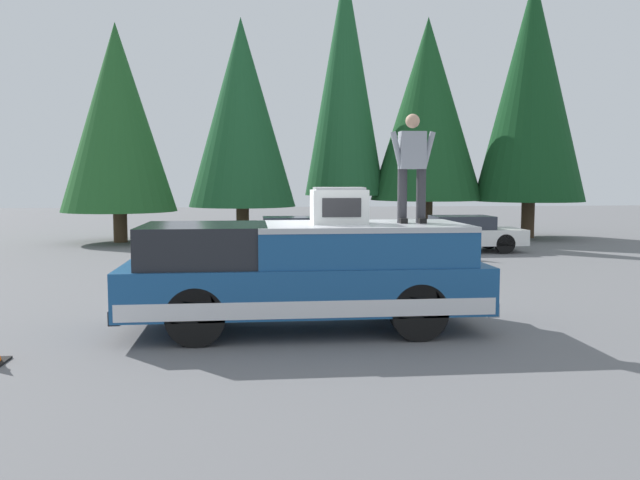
{
  "coord_description": "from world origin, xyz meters",
  "views": [
    {
      "loc": [
        -10.45,
        0.78,
        2.33
      ],
      "look_at": [
        0.02,
        -0.32,
        1.35
      ],
      "focal_mm": 36.64,
      "sensor_mm": 36.0,
      "label": 1
    }
  ],
  "objects_px": {
    "pickup_truck": "(305,274)",
    "parked_car_white": "(459,234)",
    "compressor_unit": "(339,206)",
    "person_on_truck_bed": "(412,165)",
    "parked_car_maroon": "(291,235)"
  },
  "relations": [
    {
      "from": "compressor_unit",
      "to": "parked_car_maroon",
      "type": "distance_m",
      "value": 10.47
    },
    {
      "from": "compressor_unit",
      "to": "person_on_truck_bed",
      "type": "height_order",
      "value": "person_on_truck_bed"
    },
    {
      "from": "compressor_unit",
      "to": "parked_car_white",
      "type": "bearing_deg",
      "value": -27.07
    },
    {
      "from": "person_on_truck_bed",
      "to": "parked_car_maroon",
      "type": "xyz_separation_m",
      "value": [
        10.36,
        1.27,
        -1.97
      ]
    },
    {
      "from": "pickup_truck",
      "to": "parked_car_white",
      "type": "height_order",
      "value": "pickup_truck"
    },
    {
      "from": "person_on_truck_bed",
      "to": "parked_car_white",
      "type": "distance_m",
      "value": 11.4
    },
    {
      "from": "pickup_truck",
      "to": "person_on_truck_bed",
      "type": "bearing_deg",
      "value": -89.24
    },
    {
      "from": "compressor_unit",
      "to": "person_on_truck_bed",
      "type": "relative_size",
      "value": 0.5
    },
    {
      "from": "parked_car_white",
      "to": "parked_car_maroon",
      "type": "bearing_deg",
      "value": 90.65
    },
    {
      "from": "person_on_truck_bed",
      "to": "pickup_truck",
      "type": "bearing_deg",
      "value": 90.76
    },
    {
      "from": "parked_car_white",
      "to": "person_on_truck_bed",
      "type": "bearing_deg",
      "value": 158.11
    },
    {
      "from": "compressor_unit",
      "to": "pickup_truck",
      "type": "bearing_deg",
      "value": 90.17
    },
    {
      "from": "person_on_truck_bed",
      "to": "parked_car_maroon",
      "type": "bearing_deg",
      "value": 7.0
    },
    {
      "from": "pickup_truck",
      "to": "compressor_unit",
      "type": "bearing_deg",
      "value": -89.83
    },
    {
      "from": "pickup_truck",
      "to": "parked_car_white",
      "type": "distance_m",
      "value": 11.98
    }
  ]
}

